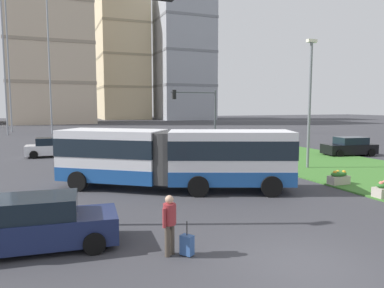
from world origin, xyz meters
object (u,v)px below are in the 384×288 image
traffic_light_near_left (6,100)px  rolling_suitcase (187,245)px  traffic_light_far_right (200,109)px  streetlight_median (310,98)px  articulated_bus (174,157)px  car_black_sedan (349,147)px  apartment_tower_westcentre (49,8)px  car_navy_sedan (39,224)px  apartment_tower_centre (122,59)px  car_white_van (53,147)px  pedestrian_crossing (169,221)px  flower_planter_2 (339,178)px  apartment_tower_eastcentre (184,54)px

traffic_light_near_left → rolling_suitcase: bearing=50.7°
traffic_light_far_right → streetlight_median: (3.75, -9.90, 0.81)m
articulated_bus → car_black_sedan: size_ratio=2.48×
rolling_suitcase → streetlight_median: streetlight_median is taller
car_black_sedan → apartment_tower_westcentre: size_ratio=0.08×
car_navy_sedan → streetlight_median: (16.46, 8.27, 3.95)m
articulated_bus → apartment_tower_westcentre: bearing=93.8°
apartment_tower_centre → car_white_van: bearing=-104.3°
articulated_bus → rolling_suitcase: articulated_bus is taller
car_white_van → traffic_light_near_left: size_ratio=0.70×
articulated_bus → apartment_tower_westcentre: size_ratio=0.21×
pedestrian_crossing → flower_planter_2: (11.12, 5.29, -0.58)m
car_navy_sedan → apartment_tower_centre: (22.06, 105.44, 18.27)m
articulated_bus → car_navy_sedan: size_ratio=2.52×
rolling_suitcase → traffic_light_far_right: 22.37m
traffic_light_near_left → pedestrian_crossing: bearing=55.2°
pedestrian_crossing → rolling_suitcase: pedestrian_crossing is taller
articulated_bus → apartment_tower_eastcentre: size_ratio=0.29×
traffic_light_far_right → apartment_tower_centre: (9.35, 87.26, 15.13)m
car_white_van → apartment_tower_westcentre: size_ratio=0.08×
car_navy_sedan → apartment_tower_eastcentre: size_ratio=0.12×
articulated_bus → apartment_tower_centre: size_ratio=0.30×
flower_planter_2 → apartment_tower_westcentre: (-13.62, 79.85, 26.89)m
traffic_light_near_left → car_black_sedan: bearing=38.4°
pedestrian_crossing → flower_planter_2: 12.33m
traffic_light_far_right → flower_planter_2: bearing=-82.9°
streetlight_median → car_white_van: bearing=141.8°
traffic_light_near_left → apartment_tower_eastcentre: apartment_tower_eastcentre is taller
car_navy_sedan → apartment_tower_centre: 109.26m
pedestrian_crossing → apartment_tower_centre: 110.39m
rolling_suitcase → traffic_light_near_left: bearing=-129.3°
car_navy_sedan → rolling_suitcase: 4.43m
streetlight_median → apartment_tower_centre: bearing=86.7°
articulated_bus → flower_planter_2: size_ratio=10.41×
streetlight_median → apartment_tower_centre: apartment_tower_centre is taller
car_white_van → car_navy_sedan: (-0.50, -20.82, 0.00)m
car_black_sedan → traffic_light_far_right: bearing=152.0°
articulated_bus → traffic_light_far_right: (6.57, 12.37, 2.24)m
car_white_van → pedestrian_crossing: (2.94, -22.69, 0.25)m
car_black_sedan → apartment_tower_centre: (-1.94, 93.26, 18.27)m
car_white_van → traffic_light_near_left: (-0.51, -27.65, 3.54)m
articulated_bus → traffic_light_near_left: traffic_light_near_left is taller
streetlight_median → flower_planter_2: bearing=-111.4°
articulated_bus → car_navy_sedan: bearing=-136.6°
pedestrian_crossing → apartment_tower_westcentre: 89.16m
car_black_sedan → traffic_light_far_right: (-11.29, 5.99, 3.14)m
car_black_sedan → apartment_tower_eastcentre: bearing=79.7°
car_navy_sedan → flower_planter_2: car_navy_sedan is taller
traffic_light_far_right → apartment_tower_centre: apartment_tower_centre is taller
car_navy_sedan → apartment_tower_eastcentre: (38.81, 93.43, 18.99)m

